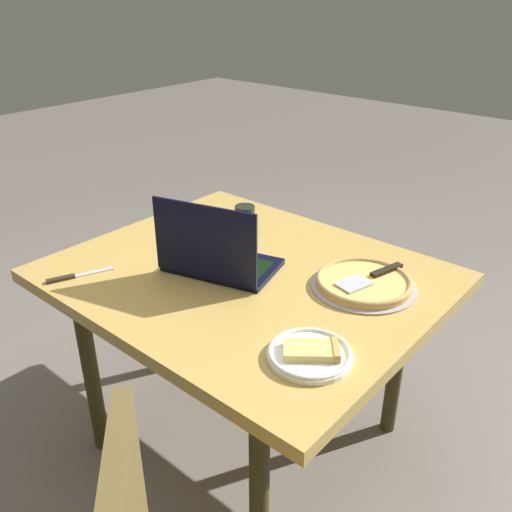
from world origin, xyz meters
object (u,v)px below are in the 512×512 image
dining_table (246,291)px  table_knife (73,276)px  pizza_plate (311,353)px  laptop (217,257)px  pizza_tray (364,282)px  drink_cup (245,219)px

dining_table → table_knife: size_ratio=5.81×
table_knife → pizza_plate: bearing=10.7°
laptop → pizza_tray: 0.46m
pizza_plate → table_knife: bearing=-169.3°
dining_table → pizza_plate: pizza_plate is taller
table_knife → drink_cup: 0.63m
dining_table → pizza_tray: 0.38m
pizza_plate → dining_table: bearing=151.2°
laptop → pizza_tray: laptop is taller
laptop → table_knife: laptop is taller
laptop → pizza_plate: laptop is taller
laptop → dining_table: bearing=43.8°
pizza_tray → drink_cup: (-0.54, 0.06, 0.04)m
dining_table → laptop: laptop is taller
laptop → pizza_tray: (0.40, 0.23, -0.04)m
drink_cup → pizza_tray: bearing=-6.3°
dining_table → laptop: 0.16m
pizza_tray → drink_cup: drink_cup is taller
dining_table → pizza_tray: bearing=25.9°
dining_table → pizza_tray: (0.34, 0.16, 0.09)m
pizza_tray → table_knife: bearing=-143.0°
laptop → pizza_tray: size_ratio=1.22×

